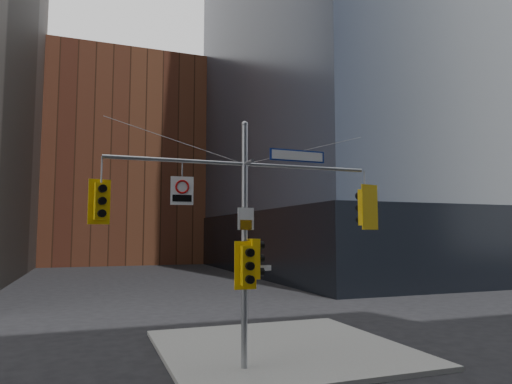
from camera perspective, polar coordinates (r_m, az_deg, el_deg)
sidewalk_corner at (r=16.39m, az=3.18°, el=-18.91°), size 8.00×8.00×0.15m
podium_ne at (r=53.47m, az=17.19°, el=-6.02°), size 36.40×36.40×6.00m
brick_midrise at (r=69.51m, az=-16.31°, el=3.29°), size 26.00×20.00×28.00m
signal_assembly at (r=13.34m, az=-1.44°, el=-3.23°), size 8.00×0.80×7.30m
traffic_light_west_arm at (r=12.68m, az=-18.86°, el=-1.11°), size 0.57×0.51×1.20m
traffic_light_east_arm at (r=15.18m, az=13.50°, el=-1.88°), size 0.68×0.63×1.45m
traffic_light_pole_side at (r=13.47m, az=-0.13°, el=-8.34°), size 0.47×0.40×1.17m
traffic_light_pole_front at (r=13.11m, az=-1.08°, el=-9.18°), size 0.66×0.51×1.38m
street_sign_blade at (r=14.18m, az=5.20°, el=4.53°), size 1.85×0.10×0.36m
regulatory_sign_arm at (r=12.90m, az=-9.22°, el=0.28°), size 0.64×0.10×0.80m
regulatory_sign_pole at (r=13.23m, az=-1.28°, el=-3.45°), size 0.49×0.06×0.65m
street_blade_ew at (r=13.53m, az=0.37°, el=-9.51°), size 0.80×0.11×0.16m
street_blade_ns at (r=13.82m, az=-2.07°, el=-10.27°), size 0.12×0.74×0.15m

